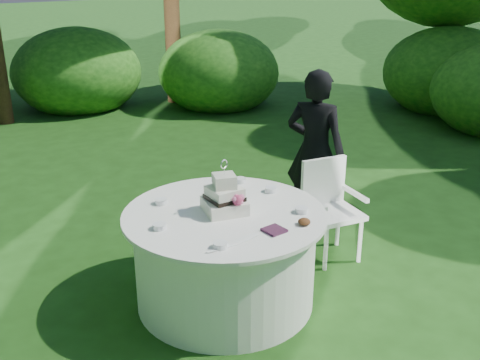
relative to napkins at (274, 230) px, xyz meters
name	(u,v)px	position (x,y,z in m)	size (l,w,h in m)	color
ground	(225,299)	(-0.08, 0.47, -0.78)	(80.00, 80.00, 0.00)	#16380F
napkins	(274,230)	(0.00, 0.00, 0.00)	(0.14, 0.14, 0.02)	#441D36
feather_plume	(235,242)	(-0.33, 0.03, 0.00)	(0.48, 0.07, 0.01)	white
guest	(315,151)	(1.46, 1.04, 0.03)	(0.59, 0.39, 1.62)	black
table	(225,257)	(-0.08, 0.47, -0.39)	(1.56, 1.56, 0.77)	white
cake	(225,198)	(-0.07, 0.49, 0.10)	(0.38, 0.38, 0.42)	silver
chair	(329,202)	(1.14, 0.52, -0.26)	(0.55, 0.54, 0.90)	silver
votives	(227,207)	(-0.03, 0.51, 0.01)	(1.19, 0.98, 0.04)	white
petal_cups	(260,200)	(0.25, 0.45, 0.02)	(0.11, 1.11, 0.05)	#562D16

